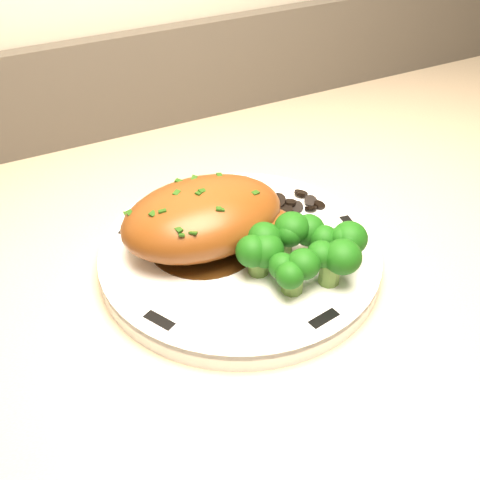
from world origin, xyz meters
name	(u,v)px	position (x,y,z in m)	size (l,w,h in m)	color
plate	(240,256)	(0.58, 1.70, 0.93)	(0.25, 0.25, 0.02)	white
rim_accent_0	(238,182)	(0.63, 1.80, 0.94)	(0.03, 0.01, 0.00)	black
rim_accent_1	(129,226)	(0.50, 1.78, 0.94)	(0.03, 0.01, 0.00)	black
rim_accent_2	(159,321)	(0.48, 1.65, 0.94)	(0.03, 0.01, 0.00)	black
rim_accent_3	(324,319)	(0.60, 1.59, 0.94)	(0.03, 0.01, 0.00)	black
rim_accent_4	(350,224)	(0.69, 1.69, 0.94)	(0.03, 0.01, 0.00)	black
gravy_pool	(204,243)	(0.55, 1.72, 0.94)	(0.10, 0.10, 0.00)	#381F0A
chicken_breast	(209,219)	(0.56, 1.72, 0.96)	(0.15, 0.10, 0.06)	brown
mushroom_pile	(289,214)	(0.64, 1.72, 0.94)	(0.07, 0.05, 0.02)	black
broccoli_florets	(305,249)	(0.61, 1.65, 0.96)	(0.10, 0.07, 0.04)	olive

